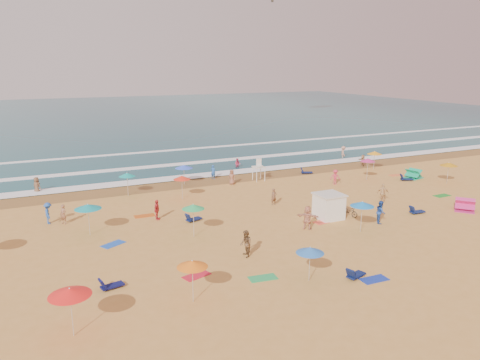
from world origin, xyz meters
name	(u,v)px	position (x,y,z in m)	size (l,w,h in m)	color
ground	(264,212)	(0.00, 0.00, 0.00)	(220.00, 220.00, 0.00)	gold
ocean	(105,117)	(0.00, 84.00, 0.00)	(220.00, 140.00, 0.18)	#0C4756
wet_sand	(211,181)	(0.00, 12.50, 0.01)	(220.00, 220.00, 0.00)	olive
surf_foam	(186,165)	(0.00, 21.32, 0.10)	(200.00, 18.70, 0.05)	white
cabana	(329,207)	(4.20, -3.64, 1.00)	(2.00, 2.00, 2.00)	white
cabana_roof	(329,194)	(4.20, -3.64, 2.06)	(2.20, 2.20, 0.12)	silver
bicycle	(349,211)	(6.10, -3.94, 0.42)	(0.56, 1.61, 0.85)	black
lifeguard_stand	(259,171)	(4.81, 10.35, 1.05)	(1.20, 1.20, 2.10)	white
beach_umbrellas	(256,193)	(-1.24, -0.93, 2.16)	(62.36, 27.19, 0.75)	orange
loungers	(321,216)	(3.69, -3.36, 0.17)	(58.20, 25.58, 0.34)	#0E1947
towels	(320,220)	(3.22, -3.89, 0.01)	(35.62, 21.23, 0.03)	red
popup_tents	(436,186)	(18.83, -1.36, 0.60)	(7.25, 13.24, 1.20)	#D02E7D
beachgoers	(250,192)	(0.55, 3.80, 0.82)	(50.98, 26.07, 2.13)	#E19676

